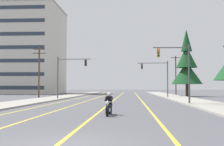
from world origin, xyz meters
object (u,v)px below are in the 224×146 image
Objects in this scene: traffic_signal_mid_right at (159,73)px; conifer_tree_right_verge_far at (187,66)px; traffic_signal_near_right at (179,65)px; apartment_building_far_left_block at (19,51)px; utility_pole_right_far at (176,75)px; motorcycle_with_rider at (109,106)px; traffic_signal_near_left at (67,71)px; utility_pole_left_near at (39,70)px.

conifer_tree_right_verge_far is at bearing 47.45° from traffic_signal_mid_right.
traffic_signal_near_right is 0.49× the size of conifer_tree_right_verge_far.
utility_pole_right_far is at bearing -16.71° from apartment_building_far_left_block.
utility_pole_right_far is 0.37× the size of apartment_building_far_left_block.
traffic_signal_mid_right is at bearing -107.51° from utility_pole_right_far.
traffic_signal_mid_right is at bearing 79.22° from motorcycle_with_rider.
traffic_signal_near_right is at bearing -89.40° from traffic_signal_mid_right.
utility_pole_left_near is at bearing 143.80° from traffic_signal_near_left.
conifer_tree_right_verge_far is at bearing 72.75° from motorcycle_with_rider.
conifer_tree_right_verge_far is (5.85, 6.37, 1.71)m from traffic_signal_mid_right.
motorcycle_with_rider is 0.09× the size of apartment_building_far_left_block.
utility_pole_left_near reaches higher than traffic_signal_near_left.
apartment_building_far_left_block is at bearing 150.82° from conifer_tree_right_verge_far.
traffic_signal_mid_right is at bearing -132.55° from conifer_tree_right_verge_far.
utility_pole_left_near is at bearing -139.87° from utility_pole_right_far.
utility_pole_left_near is 37.26m from apartment_building_far_left_block.
motorcycle_with_rider is at bearing -65.04° from utility_pole_left_near.
traffic_signal_mid_right is (-0.21, 19.96, 0.09)m from traffic_signal_near_right.
conifer_tree_right_verge_far reaches higher than utility_pole_right_far.
traffic_signal_near_right is 60.98m from apartment_building_far_left_block.
motorcycle_with_rider is 68.81m from apartment_building_far_left_block.
motorcycle_with_rider is 0.35× the size of traffic_signal_near_left.
conifer_tree_right_verge_far reaches higher than utility_pole_left_near.
utility_pole_right_far is (19.34, 24.83, 0.49)m from traffic_signal_near_left.
traffic_signal_near_right and traffic_signal_near_left have the same top height.
motorcycle_with_rider is at bearing -117.33° from traffic_signal_near_right.
utility_pole_right_far is 10.77m from conifer_tree_right_verge_far.
utility_pole_right_far is at bearing 92.49° from conifer_tree_right_verge_far.
motorcycle_with_rider is 33.01m from traffic_signal_mid_right.
apartment_building_far_left_block is (-15.67, 33.01, 7.28)m from utility_pole_left_near.
apartment_building_far_left_block is at bearing 115.19° from motorcycle_with_rider.
apartment_building_far_left_block is (-40.42, 12.14, 7.15)m from utility_pole_right_far.
apartment_building_far_left_block is (-35.25, 49.16, 7.72)m from traffic_signal_near_right.
utility_pole_left_near reaches higher than motorcycle_with_rider.
traffic_signal_mid_right is 8.81m from conifer_tree_right_verge_far.
utility_pole_right_far is at bearing 76.85° from motorcycle_with_rider.
traffic_signal_near_left is at bearing -36.20° from utility_pole_left_near.
traffic_signal_near_right is at bearing -102.09° from conifer_tree_right_verge_far.
traffic_signal_near_left is 0.75× the size of utility_pole_left_near.
apartment_building_far_left_block is at bearing 125.64° from traffic_signal_near_right.
traffic_signal_mid_right is 0.75× the size of utility_pole_left_near.
conifer_tree_right_verge_far is at bearing 21.98° from utility_pole_left_near.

